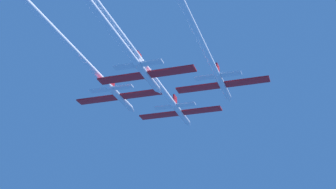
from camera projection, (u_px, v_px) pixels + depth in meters
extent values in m
cylinder|color=white|center=(181.00, 114.00, 124.50)|extent=(1.41, 12.81, 1.41)
cone|color=white|center=(189.00, 124.00, 131.29)|extent=(1.38, 2.82, 1.38)
ellipsoid|color=black|center=(184.00, 116.00, 127.19)|extent=(0.99, 2.56, 0.70)
cube|color=red|center=(159.00, 115.00, 125.45)|extent=(9.73, 2.82, 0.31)
cube|color=red|center=(202.00, 110.00, 122.43)|extent=(9.73, 2.82, 0.31)
cube|color=red|center=(175.00, 100.00, 120.76)|extent=(0.37, 2.31, 2.05)
cube|color=white|center=(163.00, 107.00, 120.60)|extent=(4.38, 1.69, 0.31)
cube|color=white|center=(186.00, 104.00, 119.04)|extent=(4.38, 1.69, 0.31)
cylinder|color=white|center=(135.00, 53.00, 96.07)|extent=(1.27, 52.58, 1.27)
cylinder|color=white|center=(120.00, 98.00, 116.20)|extent=(1.41, 12.81, 1.41)
cone|color=white|center=(132.00, 110.00, 122.99)|extent=(1.38, 2.82, 1.38)
ellipsoid|color=black|center=(125.00, 100.00, 118.90)|extent=(0.99, 2.56, 0.70)
cube|color=red|center=(97.00, 100.00, 117.15)|extent=(9.73, 2.82, 0.31)
cube|color=red|center=(142.00, 94.00, 114.13)|extent=(9.73, 2.82, 0.31)
cube|color=red|center=(112.00, 82.00, 112.46)|extent=(0.37, 2.31, 2.05)
cube|color=white|center=(99.00, 90.00, 112.31)|extent=(4.38, 1.69, 0.31)
cube|color=white|center=(123.00, 87.00, 110.74)|extent=(4.38, 1.69, 0.31)
cylinder|color=white|center=(42.00, 18.00, 85.25)|extent=(1.27, 58.39, 1.27)
cylinder|color=white|center=(223.00, 86.00, 110.73)|extent=(1.41, 12.81, 1.41)
cone|color=white|center=(229.00, 99.00, 117.52)|extent=(1.38, 2.82, 1.38)
ellipsoid|color=black|center=(225.00, 89.00, 113.43)|extent=(0.99, 2.56, 0.70)
cube|color=red|center=(198.00, 88.00, 111.68)|extent=(9.73, 2.82, 0.31)
cube|color=red|center=(247.00, 82.00, 108.66)|extent=(9.73, 2.82, 0.31)
cube|color=red|center=(218.00, 69.00, 106.99)|extent=(0.37, 2.31, 2.05)
cube|color=white|center=(205.00, 78.00, 106.84)|extent=(4.38, 1.69, 0.31)
cube|color=white|center=(231.00, 74.00, 105.27)|extent=(4.38, 1.69, 0.31)
cylinder|color=white|center=(186.00, 11.00, 83.73)|extent=(1.27, 49.28, 1.27)
cylinder|color=white|center=(147.00, 76.00, 102.59)|extent=(1.41, 12.81, 1.41)
cone|color=white|center=(159.00, 91.00, 109.39)|extent=(1.38, 2.82, 1.38)
ellipsoid|color=black|center=(152.00, 79.00, 105.29)|extent=(0.99, 2.56, 0.70)
cube|color=red|center=(121.00, 78.00, 103.55)|extent=(9.73, 2.82, 0.31)
cube|color=red|center=(172.00, 71.00, 100.53)|extent=(9.73, 2.82, 0.31)
cube|color=red|center=(139.00, 58.00, 98.85)|extent=(0.37, 2.31, 2.05)
cube|color=white|center=(124.00, 67.00, 98.70)|extent=(4.38, 1.69, 0.31)
cube|color=white|center=(152.00, 63.00, 97.13)|extent=(4.38, 1.69, 0.31)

